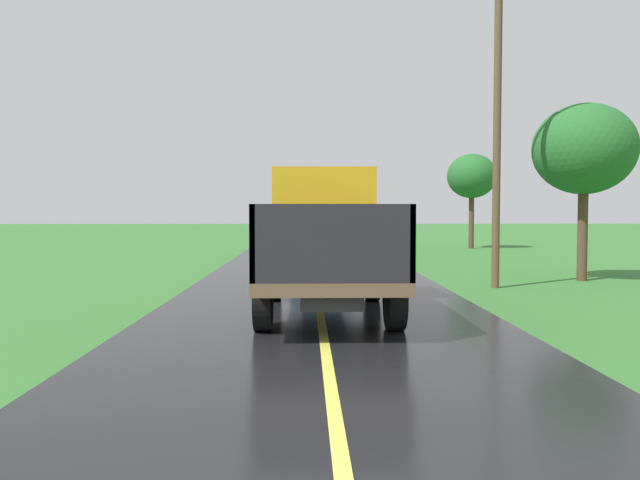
# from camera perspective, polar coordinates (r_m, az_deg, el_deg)

# --- Properties ---
(banana_truck_near) EXTENTS (2.38, 5.82, 2.80)m
(banana_truck_near) POSITION_cam_1_polar(r_m,az_deg,el_deg) (12.27, 0.45, 0.30)
(banana_truck_near) COLOR #2D2D30
(banana_truck_near) RESTS_ON road_surface
(banana_truck_far) EXTENTS (2.38, 5.81, 2.80)m
(banana_truck_far) POSITION_cam_1_polar(r_m,az_deg,el_deg) (27.16, -0.13, 1.54)
(banana_truck_far) COLOR #2D2D30
(banana_truck_far) RESTS_ON road_surface
(utility_pole_roadside) EXTENTS (2.53, 0.20, 7.94)m
(utility_pole_roadside) POSITION_cam_1_polar(r_m,az_deg,el_deg) (16.81, 15.97, 10.59)
(utility_pole_roadside) COLOR brown
(utility_pole_roadside) RESTS_ON ground
(roadside_tree_near_left) EXTENTS (2.86, 2.86, 5.05)m
(roadside_tree_near_left) POSITION_cam_1_polar(r_m,az_deg,el_deg) (19.31, 23.09, 7.64)
(roadside_tree_near_left) COLOR #4C3823
(roadside_tree_near_left) RESTS_ON ground
(roadside_tree_mid_right) EXTENTS (2.64, 2.64, 5.09)m
(roadside_tree_mid_right) POSITION_cam_1_polar(r_m,az_deg,el_deg) (34.47, 13.77, 5.68)
(roadside_tree_mid_right) COLOR #4C3823
(roadside_tree_mid_right) RESTS_ON ground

